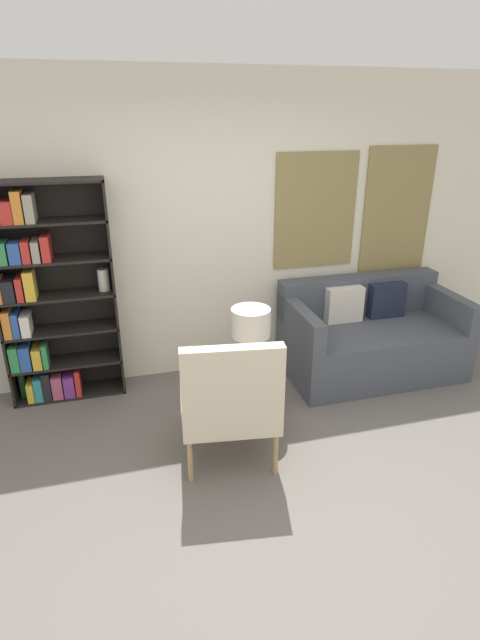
{
  "coord_description": "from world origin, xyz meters",
  "views": [
    {
      "loc": [
        -0.85,
        -2.31,
        2.37
      ],
      "look_at": [
        0.07,
        1.02,
        0.9
      ],
      "focal_mm": 28.0,
      "sensor_mm": 36.0,
      "label": 1
    }
  ],
  "objects_px": {
    "couch": "(370,338)",
    "side_table": "(255,370)",
    "armchair": "(231,400)",
    "table_lamp": "(251,331)",
    "bookshelf": "(43,300)"
  },
  "relations": [
    {
      "from": "couch",
      "to": "table_lamp",
      "type": "distance_m",
      "value": 1.57
    },
    {
      "from": "table_lamp",
      "to": "armchair",
      "type": "bearing_deg",
      "value": -120.35
    },
    {
      "from": "couch",
      "to": "table_lamp",
      "type": "height_order",
      "value": "table_lamp"
    },
    {
      "from": "side_table",
      "to": "table_lamp",
      "type": "relative_size",
      "value": 1.32
    },
    {
      "from": "couch",
      "to": "armchair",
      "type": "bearing_deg",
      "value": -147.28
    },
    {
      "from": "side_table",
      "to": "table_lamp",
      "type": "height_order",
      "value": "table_lamp"
    },
    {
      "from": "side_table",
      "to": "table_lamp",
      "type": "distance_m",
      "value": 0.33
    },
    {
      "from": "couch",
      "to": "side_table",
      "type": "bearing_deg",
      "value": -155.89
    },
    {
      "from": "armchair",
      "to": "side_table",
      "type": "height_order",
      "value": "armchair"
    },
    {
      "from": "armchair",
      "to": "side_table",
      "type": "xyz_separation_m",
      "value": [
        0.31,
        0.46,
        -0.05
      ]
    },
    {
      "from": "couch",
      "to": "table_lamp",
      "type": "bearing_deg",
      "value": -156.76
    },
    {
      "from": "armchair",
      "to": "couch",
      "type": "relative_size",
      "value": 0.61
    },
    {
      "from": "bookshelf",
      "to": "couch",
      "type": "height_order",
      "value": "bookshelf"
    },
    {
      "from": "couch",
      "to": "side_table",
      "type": "xyz_separation_m",
      "value": [
        -1.34,
        -0.6,
        0.16
      ]
    },
    {
      "from": "bookshelf",
      "to": "table_lamp",
      "type": "xyz_separation_m",
      "value": [
        1.53,
        -0.88,
        -0.08
      ]
    }
  ]
}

